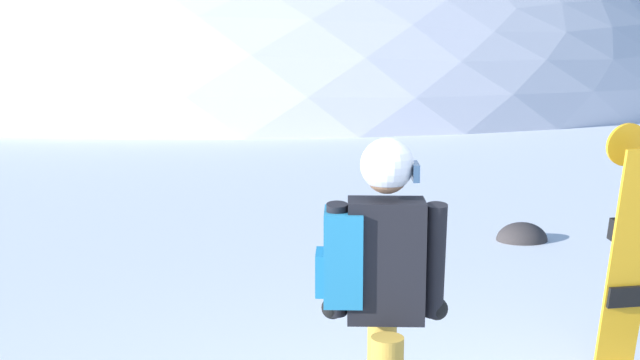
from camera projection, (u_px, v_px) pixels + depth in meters
name	position (u px, v px, depth m)	size (l,w,h in m)	color
ridge_peak_main	(271.00, 94.00, 32.86)	(33.79, 30.41, 13.25)	white
snowboarder_main	(379.00, 304.00, 3.84)	(0.65, 1.80, 1.71)	blue
spare_snowboard	(628.00, 250.00, 5.15)	(0.28, 0.27, 1.65)	orange
rock_dark	(522.00, 240.00, 8.83)	(0.56, 0.48, 0.40)	#383333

